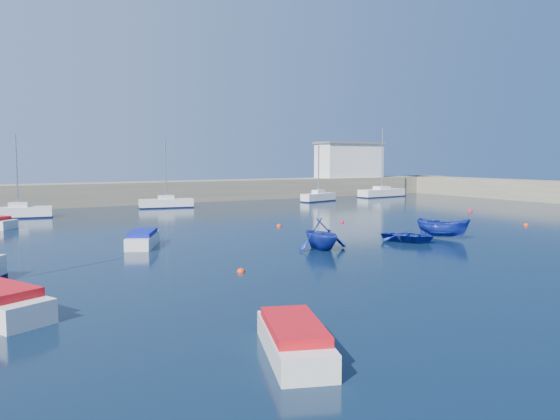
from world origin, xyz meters
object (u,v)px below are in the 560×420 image
dinghy_left (321,234)px  sailboat_6 (166,203)px  dinghy_right (443,228)px  sailboat_5 (19,212)px  dinghy_center (408,236)px  sailboat_8 (382,193)px  harbor_office (349,161)px  motorboat_3 (294,339)px  sailboat_7 (318,197)px  motorboat_1 (143,239)px

dinghy_left → sailboat_6: bearing=90.7°
sailboat_6 → dinghy_right: bearing=-154.3°
sailboat_5 → dinghy_center: size_ratio=2.19×
dinghy_left → sailboat_8: bearing=47.0°
harbor_office → dinghy_center: size_ratio=2.88×
sailboat_5 → dinghy_center: bearing=-134.5°
sailboat_6 → harbor_office: bearing=-66.3°
motorboat_3 → dinghy_left: dinghy_left is taller
sailboat_5 → sailboat_7: bearing=-76.8°
sailboat_5 → dinghy_center: sailboat_5 is taller
sailboat_5 → sailboat_8: bearing=-75.1°
sailboat_7 → sailboat_8: bearing=-95.2°
sailboat_7 → harbor_office: bearing=-68.7°
sailboat_7 → dinghy_right: size_ratio=1.96×
dinghy_center → dinghy_left: 6.67m
motorboat_3 → sailboat_8: bearing=67.3°
sailboat_6 → motorboat_1: (-9.94, -24.96, -0.08)m
motorboat_3 → sailboat_7: bearing=75.2°
sailboat_5 → sailboat_8: sailboat_8 is taller
harbor_office → sailboat_7: (-11.39, -8.50, -4.52)m
motorboat_1 → dinghy_right: bearing=6.5°
sailboat_8 → dinghy_left: 46.45m
sailboat_6 → sailboat_7: bearing=-82.8°
motorboat_1 → motorboat_3: bearing=-68.3°
sailboat_7 → dinghy_center: 33.88m
sailboat_6 → dinghy_right: 33.13m
sailboat_6 → sailboat_8: 32.14m
dinghy_center → dinghy_left: dinghy_left is taller
sailboat_8 → motorboat_1: 49.53m
harbor_office → dinghy_left: 50.54m
harbor_office → sailboat_7: 14.91m
harbor_office → sailboat_5: sailboat_5 is taller
sailboat_7 → motorboat_1: sailboat_7 is taller
harbor_office → sailboat_5: 47.61m
sailboat_6 → dinghy_center: 32.38m
sailboat_6 → sailboat_8: bearing=-77.6°
sailboat_6 → motorboat_1: bearing=168.5°
sailboat_7 → motorboat_3: bearing=129.5°
sailboat_5 → motorboat_1: (5.15, -21.69, -0.11)m
motorboat_1 → motorboat_3: size_ratio=0.96×
sailboat_5 → motorboat_1: size_ratio=1.77×
sailboat_7 → motorboat_1: bearing=113.5°
sailboat_5 → motorboat_3: sailboat_5 is taller
motorboat_3 → dinghy_center: size_ratio=1.29×
dinghy_left → motorboat_1: bearing=146.7°
sailboat_5 → motorboat_3: (3.29, -42.51, -0.11)m
motorboat_3 → dinghy_center: 22.32m
motorboat_3 → dinghy_right: 24.86m
sailboat_7 → motorboat_3: 54.71m
motorboat_3 → dinghy_right: dinghy_right is taller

